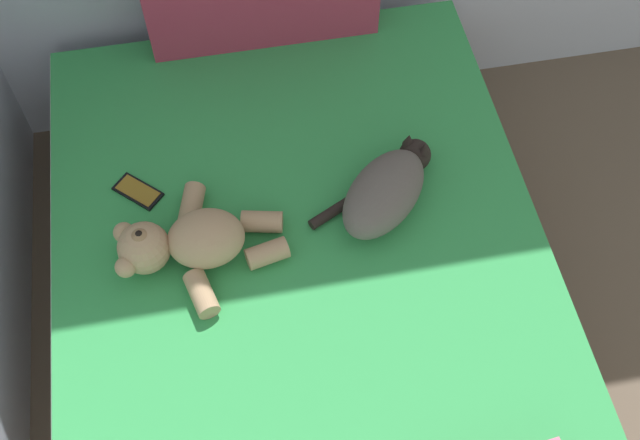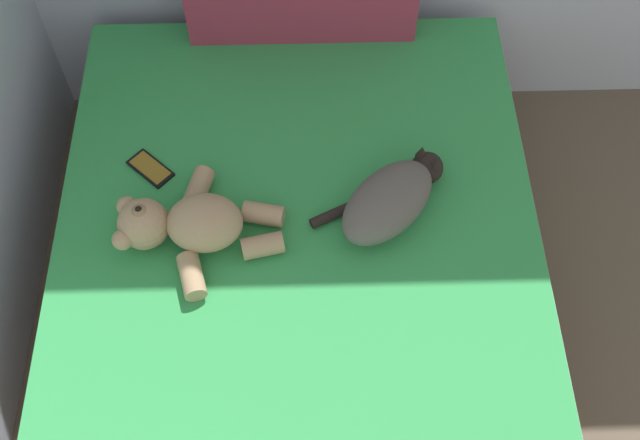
# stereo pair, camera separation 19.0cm
# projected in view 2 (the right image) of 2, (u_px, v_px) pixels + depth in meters

# --- Properties ---
(bed) EXTENTS (1.49, 2.07, 0.51)m
(bed) POSITION_uv_depth(u_px,v_px,m) (300.00, 307.00, 2.44)
(bed) COLOR brown
(bed) RESTS_ON ground_plane
(cat) EXTENTS (0.42, 0.38, 0.15)m
(cat) POSITION_uv_depth(u_px,v_px,m) (391.00, 199.00, 2.26)
(cat) COLOR #59514C
(cat) RESTS_ON bed
(teddy_bear) EXTENTS (0.49, 0.44, 0.16)m
(teddy_bear) POSITION_uv_depth(u_px,v_px,m) (188.00, 224.00, 2.22)
(teddy_bear) COLOR tan
(teddy_bear) RESTS_ON bed
(cell_phone) EXTENTS (0.16, 0.15, 0.01)m
(cell_phone) POSITION_uv_depth(u_px,v_px,m) (150.00, 168.00, 2.40)
(cell_phone) COLOR black
(cell_phone) RESTS_ON bed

